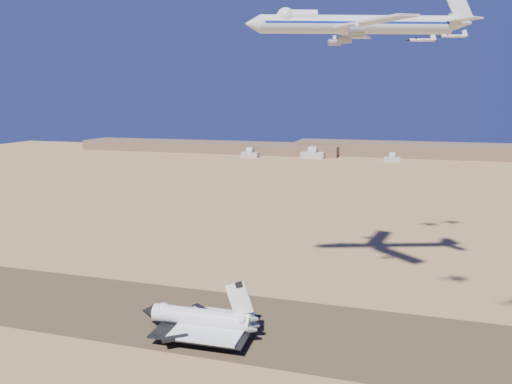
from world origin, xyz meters
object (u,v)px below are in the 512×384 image
(shuttle, at_px, (201,319))
(chase_jet_c, at_px, (421,40))
(crew_a, at_px, (208,346))
(chase_jet_d, at_px, (453,36))
(carrier_747, at_px, (349,24))
(crew_b, at_px, (211,345))
(crew_c, at_px, (218,344))

(shuttle, relative_size, chase_jet_c, 2.99)
(crew_a, relative_size, chase_jet_d, 0.11)
(carrier_747, relative_size, crew_b, 44.93)
(crew_c, distance_m, chase_jet_d, 166.12)
(shuttle, xyz_separation_m, chase_jet_d, (79.16, 103.73, 98.37))
(crew_c, height_order, chase_jet_d, chase_jet_d)
(shuttle, height_order, chase_jet_d, chase_jet_d)
(chase_jet_c, bearing_deg, carrier_747, -133.52)
(shuttle, xyz_separation_m, carrier_747, (40.48, 41.50, 96.58))
(chase_jet_c, xyz_separation_m, chase_jet_d, (13.32, 7.99, 2.09))
(crew_b, bearing_deg, carrier_747, -73.35)
(crew_b, distance_m, chase_jet_d, 167.90)
(crew_a, bearing_deg, carrier_747, -53.95)
(carrier_747, relative_size, chase_jet_d, 5.68)
(crew_b, xyz_separation_m, chase_jet_c, (59.30, 103.12, 100.73))
(shuttle, height_order, chase_jet_c, chase_jet_c)
(carrier_747, bearing_deg, chase_jet_d, 39.20)
(chase_jet_d, bearing_deg, carrier_747, -139.37)
(crew_c, xyz_separation_m, chase_jet_d, (70.95, 109.55, 102.77))
(crew_a, bearing_deg, crew_b, -76.69)
(carrier_747, distance_m, chase_jet_d, 73.29)
(crew_a, bearing_deg, shuttle, 16.74)
(carrier_747, xyz_separation_m, crew_c, (-32.27, -47.32, -100.98))
(crew_b, distance_m, crew_c, 2.28)
(shuttle, height_order, carrier_747, carrier_747)
(crew_b, bearing_deg, crew_a, 83.52)
(crew_a, bearing_deg, chase_jet_c, -48.92)
(crew_b, relative_size, chase_jet_c, 0.13)
(chase_jet_d, bearing_deg, chase_jet_c, -166.53)
(crew_c, bearing_deg, crew_b, 107.82)
(shuttle, distance_m, crew_c, 10.98)
(crew_a, xyz_separation_m, crew_b, (0.88, 0.55, 0.09))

